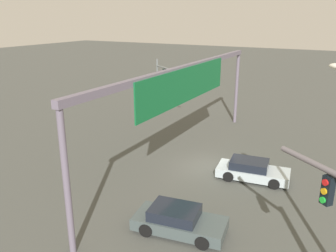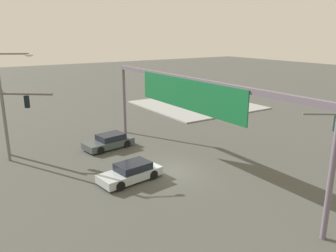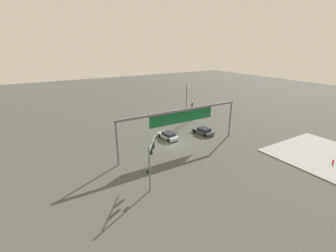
% 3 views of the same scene
% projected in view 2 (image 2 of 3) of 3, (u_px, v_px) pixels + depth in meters
% --- Properties ---
extents(ground_plane, '(182.04, 182.04, 0.00)m').
position_uv_depth(ground_plane, '(169.00, 172.00, 23.81)').
color(ground_plane, '#464843').
extents(sidewalk_corner, '(14.30, 13.88, 0.15)m').
position_uv_depth(sidewalk_corner, '(196.00, 105.00, 45.96)').
color(sidewalk_corner, '#949898').
rests_on(sidewalk_corner, ground).
extents(traffic_signal_near_corner, '(2.74, 3.42, 5.37)m').
position_uv_depth(traffic_signal_near_corner, '(14.00, 113.00, 26.24)').
color(traffic_signal_near_corner, '#615A5E').
rests_on(traffic_signal_near_corner, ground).
extents(streetlamp_curved_arm, '(1.46, 2.47, 8.29)m').
position_uv_depth(streetlamp_curved_arm, '(6.00, 99.00, 24.74)').
color(streetlamp_curved_arm, slate).
rests_on(streetlamp_curved_arm, ground).
extents(overhead_sign_gantry, '(21.82, 0.43, 6.63)m').
position_uv_depth(overhead_sign_gantry, '(189.00, 93.00, 23.32)').
color(overhead_sign_gantry, slate).
rests_on(overhead_sign_gantry, ground).
extents(sedan_car_approaching, '(2.43, 4.44, 1.21)m').
position_uv_depth(sedan_car_approaching, '(109.00, 141.00, 28.76)').
color(sedan_car_approaching, '#404C4C').
rests_on(sedan_car_approaching, ground).
extents(sedan_car_waiting_far, '(2.32, 4.47, 1.21)m').
position_uv_depth(sedan_car_waiting_far, '(131.00, 172.00, 22.36)').
color(sedan_car_waiting_far, '#AAB9BF').
rests_on(sedan_car_waiting_far, ground).
extents(fire_hydrant_on_curb, '(0.33, 0.22, 0.71)m').
position_uv_depth(fire_hydrant_on_curb, '(216.00, 103.00, 45.13)').
color(fire_hydrant_on_curb, red).
rests_on(fire_hydrant_on_curb, sidewalk_corner).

